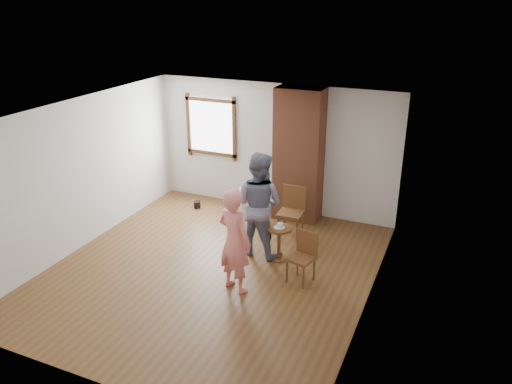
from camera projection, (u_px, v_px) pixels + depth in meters
ground at (212, 270)px, 8.13m from camera, size 5.50×5.50×0.00m
room_shell at (223, 154)px, 7.99m from camera, size 5.04×5.52×2.62m
brick_chimney at (299, 155)px, 9.55m from camera, size 0.90×0.50×2.60m
stoneware_crock at (249, 199)px, 10.23m from camera, size 0.50×0.50×0.51m
dark_pot at (197, 205)px, 10.44m from camera, size 0.15×0.15×0.14m
dining_chair_left at (292, 209)px, 9.11m from camera, size 0.46×0.46×0.94m
dining_chair_right at (303, 254)px, 7.71m from camera, size 0.46×0.46×0.81m
side_table at (279, 238)px, 8.31m from camera, size 0.40×0.40×0.60m
cake_plate at (279, 227)px, 8.23m from camera, size 0.18×0.18×0.01m
cake_slice at (280, 226)px, 8.22m from camera, size 0.08×0.07×0.06m
man at (259, 204)px, 8.35m from camera, size 0.96×0.79×1.82m
person_pink at (235, 241)px, 7.33m from camera, size 0.69×0.57×1.63m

